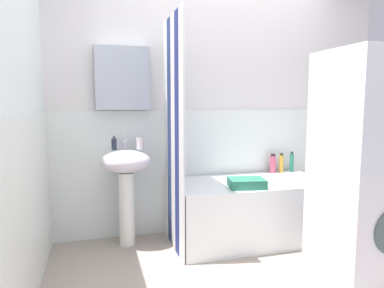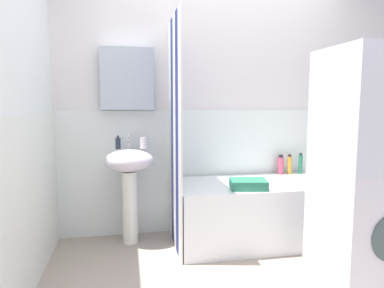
% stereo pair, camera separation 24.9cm
% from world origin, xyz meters
% --- Properties ---
extents(wall_back_tiled, '(3.60, 0.18, 2.40)m').
position_xyz_m(wall_back_tiled, '(-0.05, 1.26, 1.14)').
color(wall_back_tiled, silver).
rests_on(wall_back_tiled, ground_plane).
extents(wall_left_tiled, '(0.07, 1.81, 2.40)m').
position_xyz_m(wall_left_tiled, '(-1.57, 0.34, 1.12)').
color(wall_left_tiled, silver).
rests_on(wall_left_tiled, ground_plane).
extents(sink, '(0.44, 0.34, 0.86)m').
position_xyz_m(sink, '(-0.88, 1.03, 0.63)').
color(sink, white).
rests_on(sink, ground_plane).
extents(faucet, '(0.03, 0.12, 0.12)m').
position_xyz_m(faucet, '(-0.88, 1.11, 0.92)').
color(faucet, silver).
rests_on(faucet, sink).
extents(soap_dispenser, '(0.05, 0.05, 0.12)m').
position_xyz_m(soap_dispenser, '(-0.97, 1.08, 0.91)').
color(soap_dispenser, '#202734').
rests_on(soap_dispenser, sink).
extents(toothbrush_cup, '(0.06, 0.06, 0.10)m').
position_xyz_m(toothbrush_cup, '(-0.74, 1.08, 0.91)').
color(toothbrush_cup, white).
rests_on(toothbrush_cup, sink).
extents(bathtub, '(1.41, 0.73, 0.55)m').
position_xyz_m(bathtub, '(0.24, 0.85, 0.28)').
color(bathtub, white).
rests_on(bathtub, ground_plane).
extents(shower_curtain, '(0.01, 0.73, 2.00)m').
position_xyz_m(shower_curtain, '(-0.49, 0.85, 1.00)').
color(shower_curtain, white).
rests_on(shower_curtain, ground_plane).
extents(body_wash_bottle, '(0.04, 0.04, 0.21)m').
position_xyz_m(body_wash_bottle, '(0.84, 1.14, 0.65)').
color(body_wash_bottle, '#257A5E').
rests_on(body_wash_bottle, bathtub).
extents(conditioner_bottle, '(0.05, 0.05, 0.20)m').
position_xyz_m(conditioner_bottle, '(0.72, 1.15, 0.65)').
color(conditioner_bottle, gold).
rests_on(conditioner_bottle, bathtub).
extents(shampoo_bottle, '(0.06, 0.06, 0.20)m').
position_xyz_m(shampoo_bottle, '(0.63, 1.15, 0.65)').
color(shampoo_bottle, '#CA4D6C').
rests_on(shampoo_bottle, bathtub).
extents(towel_folded, '(0.34, 0.28, 0.08)m').
position_xyz_m(towel_folded, '(0.11, 0.64, 0.59)').
color(towel_folded, '#2A7257').
rests_on(towel_folded, bathtub).
extents(washer_dryer_stack, '(0.57, 0.59, 1.64)m').
position_xyz_m(washer_dryer_stack, '(0.71, -0.02, 0.82)').
color(washer_dryer_stack, white).
rests_on(washer_dryer_stack, ground_plane).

